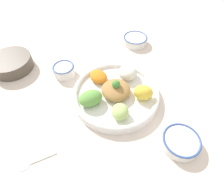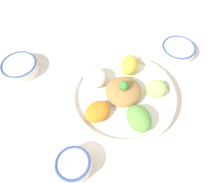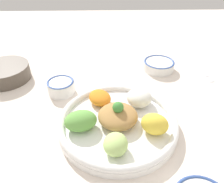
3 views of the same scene
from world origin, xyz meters
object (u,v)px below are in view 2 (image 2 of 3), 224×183
Objects in this scene: sauce_bowl_red at (178,50)px; serving_spoon_main at (37,34)px; sauce_bowl_dark at (20,67)px; salad_platter at (123,94)px; rice_bowl_blue at (74,165)px.

serving_spoon_main is at bearing -22.03° from sauce_bowl_red.
sauce_bowl_dark is at bearing -2.84° from sauce_bowl_red.
serving_spoon_main is at bearing -53.35° from salad_platter.
serving_spoon_main is at bearing -80.20° from rice_bowl_blue.
salad_platter is 2.50× the size of serving_spoon_main.
salad_platter is at bearing 32.33° from sauce_bowl_red.
salad_platter reaches higher than sauce_bowl_dark.
sauce_bowl_red is 0.56m from sauce_bowl_dark.
sauce_bowl_dark is (0.32, -0.18, -0.00)m from salad_platter.
rice_bowl_blue is at bearing 39.33° from sauce_bowl_red.
sauce_bowl_red is at bearing 177.16° from sauce_bowl_dark.
salad_platter is 0.25m from rice_bowl_blue.
sauce_bowl_red is 0.53m from rice_bowl_blue.
serving_spoon_main is (0.09, -0.54, -0.02)m from rice_bowl_blue.
sauce_bowl_dark is 0.91× the size of serving_spoon_main.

